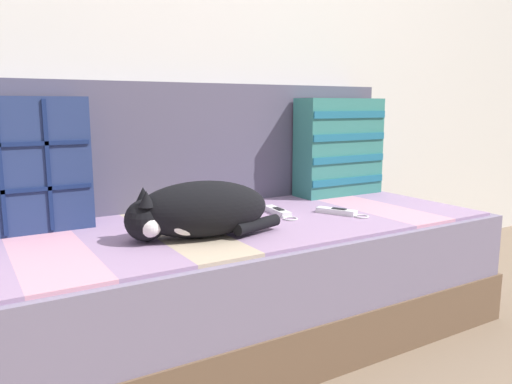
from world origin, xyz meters
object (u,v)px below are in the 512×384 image
object	(u,v)px
throw_pillow_quilted	(22,165)
game_remote_near	(278,212)
sleeping_cat	(195,211)
couch	(229,279)
throw_pillow_striped	(339,147)
game_remote_far	(338,212)

from	to	relation	value
throw_pillow_quilted	game_remote_near	distance (m)	0.82
sleeping_cat	game_remote_near	world-z (taller)	sleeping_cat
game_remote_near	couch	bearing A→B (deg)	177.67
throw_pillow_quilted	throw_pillow_striped	bearing A→B (deg)	-0.02
throw_pillow_quilted	game_remote_near	bearing A→B (deg)	-14.57
throw_pillow_quilted	throw_pillow_striped	xyz separation A→B (m)	(1.21, -0.00, 0.00)
throw_pillow_quilted	sleeping_cat	world-z (taller)	throw_pillow_quilted
sleeping_cat	game_remote_far	bearing A→B (deg)	2.96
couch	game_remote_near	world-z (taller)	game_remote_near
sleeping_cat	game_remote_far	size ratio (longest dim) A/B	2.39
couch	sleeping_cat	bearing A→B (deg)	-141.62
throw_pillow_quilted	throw_pillow_striped	world-z (taller)	throw_pillow_striped
throw_pillow_striped	game_remote_far	world-z (taller)	throw_pillow_striped
throw_pillow_striped	throw_pillow_quilted	bearing A→B (deg)	179.98
throw_pillow_quilted	sleeping_cat	distance (m)	0.54
throw_pillow_quilted	sleeping_cat	bearing A→B (deg)	-40.29
couch	throw_pillow_quilted	distance (m)	0.73
throw_pillow_striped	game_remote_near	size ratio (longest dim) A/B	1.99
throw_pillow_quilted	game_remote_far	size ratio (longest dim) A/B	2.11
game_remote_near	game_remote_far	distance (m)	0.21
couch	throw_pillow_striped	world-z (taller)	throw_pillow_striped
game_remote_far	couch	bearing A→B (deg)	162.59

